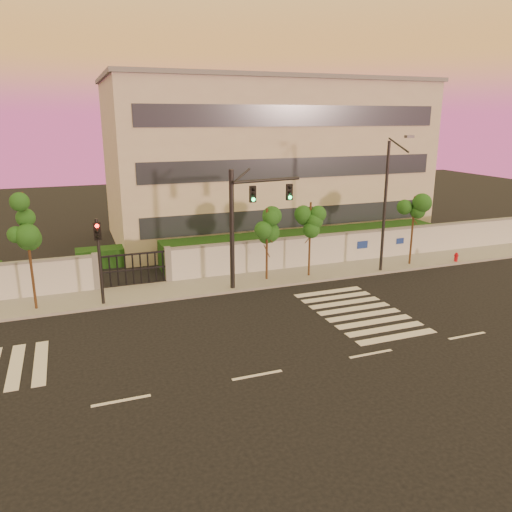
# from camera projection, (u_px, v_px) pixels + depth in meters

# --- Properties ---
(ground) EXTENTS (120.00, 120.00, 0.00)m
(ground) POSITION_uv_depth(u_px,v_px,m) (257.00, 375.00, 18.80)
(ground) COLOR black
(ground) RESTS_ON ground
(sidewalk) EXTENTS (60.00, 3.00, 0.15)m
(sidewalk) POSITION_uv_depth(u_px,v_px,m) (192.00, 288.00, 28.25)
(sidewalk) COLOR gray
(sidewalk) RESTS_ON ground
(perimeter_wall) EXTENTS (60.00, 0.36, 2.20)m
(perimeter_wall) POSITION_uv_depth(u_px,v_px,m) (187.00, 264.00, 29.37)
(perimeter_wall) COLOR silver
(perimeter_wall) RESTS_ON ground
(hedge_row) EXTENTS (41.00, 4.25, 1.80)m
(hedge_row) POSITION_uv_depth(u_px,v_px,m) (193.00, 255.00, 32.27)
(hedge_row) COLOR #103813
(hedge_row) RESTS_ON ground
(institutional_building) EXTENTS (24.40, 12.40, 12.25)m
(institutional_building) POSITION_uv_depth(u_px,v_px,m) (265.00, 159.00, 40.03)
(institutional_building) COLOR #BEB3A0
(institutional_building) RESTS_ON ground
(road_markings) EXTENTS (57.00, 7.62, 0.02)m
(road_markings) POSITION_uv_depth(u_px,v_px,m) (193.00, 341.00, 21.65)
(road_markings) COLOR silver
(road_markings) RESTS_ON ground
(street_tree_c) EXTENTS (1.63, 1.30, 6.00)m
(street_tree_c) POSITION_uv_depth(u_px,v_px,m) (27.00, 225.00, 23.90)
(street_tree_c) COLOR #382314
(street_tree_c) RESTS_ON ground
(street_tree_d) EXTENTS (1.63, 1.30, 4.37)m
(street_tree_d) POSITION_uv_depth(u_px,v_px,m) (267.00, 228.00, 28.79)
(street_tree_d) COLOR #382314
(street_tree_d) RESTS_ON ground
(street_tree_e) EXTENTS (1.50, 1.20, 4.61)m
(street_tree_e) POSITION_uv_depth(u_px,v_px,m) (310.00, 223.00, 29.41)
(street_tree_e) COLOR #382314
(street_tree_e) RESTS_ON ground
(street_tree_f) EXTENTS (1.63, 1.30, 4.58)m
(street_tree_f) POSITION_uv_depth(u_px,v_px,m) (414.00, 215.00, 31.81)
(street_tree_f) COLOR #382314
(street_tree_f) RESTS_ON ground
(traffic_signal_main) EXTENTS (4.25, 0.83, 6.74)m
(traffic_signal_main) POSITION_uv_depth(u_px,v_px,m) (247.00, 215.00, 27.22)
(traffic_signal_main) COLOR black
(traffic_signal_main) RESTS_ON ground
(traffic_signal_secondary) EXTENTS (0.36, 0.34, 4.59)m
(traffic_signal_secondary) POSITION_uv_depth(u_px,v_px,m) (99.00, 252.00, 24.92)
(traffic_signal_secondary) COLOR black
(traffic_signal_secondary) RESTS_ON ground
(streetlight_east) EXTENTS (0.50, 2.03, 8.45)m
(streetlight_east) POSITION_uv_depth(u_px,v_px,m) (387.00, 201.00, 29.95)
(streetlight_east) COLOR black
(streetlight_east) RESTS_ON ground
(fire_hydrant) EXTENTS (0.30, 0.28, 0.76)m
(fire_hydrant) POSITION_uv_depth(u_px,v_px,m) (456.00, 258.00, 33.12)
(fire_hydrant) COLOR #A90B15
(fire_hydrant) RESTS_ON ground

